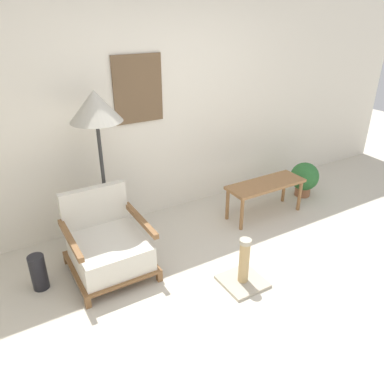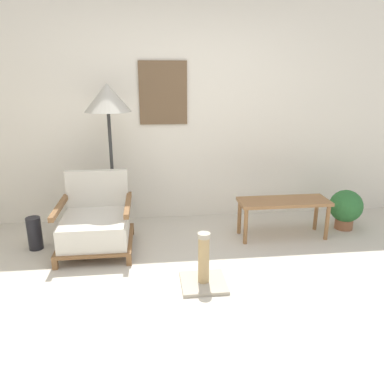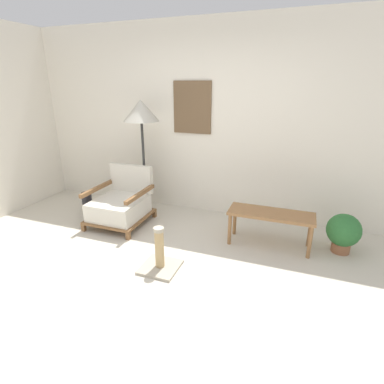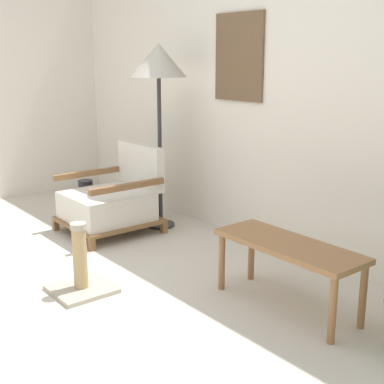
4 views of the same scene
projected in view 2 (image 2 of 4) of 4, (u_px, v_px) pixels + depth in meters
ground_plane at (209, 307)px, 2.95m from camera, size 14.00×14.00×0.00m
wall_back at (183, 110)px, 4.48m from camera, size 8.00×0.09×2.70m
armchair at (96, 224)px, 3.87m from camera, size 0.74×0.78×0.77m
floor_lamp at (108, 103)px, 3.94m from camera, size 0.50×0.50×1.67m
coffee_table at (284, 205)px, 4.14m from camera, size 1.00×0.36×0.43m
vase at (35, 233)px, 3.90m from camera, size 0.15×0.15×0.35m
potted_plant at (346, 208)px, 4.39m from camera, size 0.38×0.38×0.47m
scratching_post at (204, 271)px, 3.23m from camera, size 0.39×0.39×0.49m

